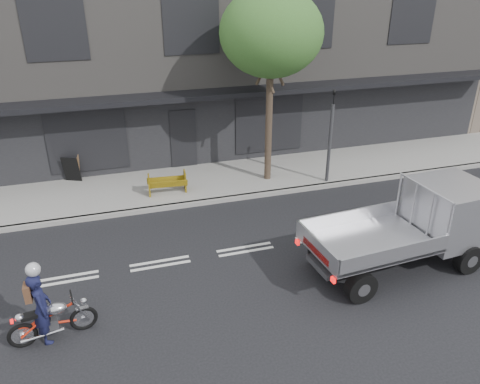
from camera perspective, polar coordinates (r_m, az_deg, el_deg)
name	(u,v)px	position (r m, az deg, el deg)	size (l,w,h in m)	color
ground	(245,249)	(13.31, 0.63, -7.02)	(80.00, 80.00, 0.00)	black
sidewalk	(207,182)	(17.28, -4.10, 1.25)	(32.00, 3.20, 0.15)	gray
kerb	(217,200)	(15.87, -2.77, -1.02)	(32.00, 0.20, 0.15)	gray
building_main	(170,46)	(22.47, -8.50, 17.18)	(26.00, 10.00, 8.00)	slate
street_tree	(271,33)	(16.02, 3.83, 18.73)	(3.40, 3.40, 6.74)	#382B21
traffic_light_pole	(330,142)	(16.89, 10.90, 6.03)	(0.12, 0.12, 3.50)	#2D2D30
motorcycle	(52,319)	(10.96, -21.91, -14.21)	(1.82, 0.53, 0.94)	black
rider	(42,308)	(10.78, -23.02, -12.88)	(0.60, 0.39, 1.65)	#141638
flatbed_ute	(435,217)	(13.31, 22.68, -2.80)	(5.00, 2.32, 2.26)	black
construction_barrier	(168,185)	(16.10, -8.75, 0.86)	(1.33, 0.53, 0.74)	gold
sandwich_board	(71,169)	(17.96, -19.87, 2.61)	(0.60, 0.40, 0.95)	black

